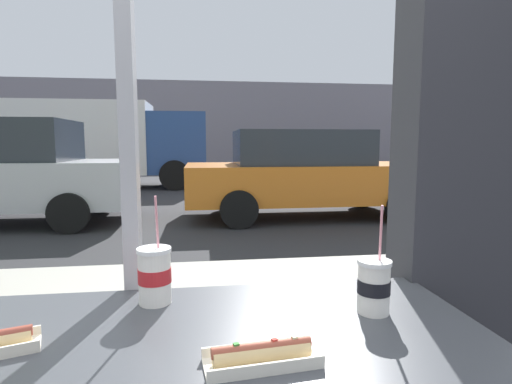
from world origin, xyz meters
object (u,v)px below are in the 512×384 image
hotdog_tray_near (262,354)px  parked_car_orange (307,173)px  pedestrian (426,186)px  parked_car_silver (6,172)px  soda_cup_left (155,275)px  box_truck (92,140)px  soda_cup_right (374,285)px

hotdog_tray_near → parked_car_orange: (1.87, 6.71, -0.12)m
parked_car_orange → pedestrian: size_ratio=2.85×
parked_car_silver → pedestrian: parked_car_silver is taller
soda_cup_left → parked_car_orange: bearing=71.4°
parked_car_silver → parked_car_orange: 5.34m
box_truck → pedestrian: (5.10, -10.51, -0.41)m
parked_car_orange → soda_cup_right: bearing=-103.2°
soda_cup_left → hotdog_tray_near: size_ratio=1.25×
soda_cup_left → soda_cup_right: 0.63m
soda_cup_left → parked_car_orange: (2.13, 6.34, -0.18)m
soda_cup_left → parked_car_silver: (-3.20, 6.34, -0.11)m
soda_cup_right → hotdog_tray_near: bearing=-147.3°
pedestrian → soda_cup_right: bearing=-123.7°
parked_car_orange → box_truck: bearing=132.4°
soda_cup_left → box_truck: size_ratio=0.05×
hotdog_tray_near → pedestrian: (1.59, 2.09, 0.13)m
soda_cup_left → parked_car_orange: 6.69m
parked_car_silver → soda_cup_right: bearing=-59.5°
soda_cup_right → parked_car_silver: parked_car_silver is taller
soda_cup_left → pedestrian: pedestrian is taller
hotdog_tray_near → pedestrian: pedestrian is taller
soda_cup_left → parked_car_orange: parked_car_orange is taller
hotdog_tray_near → box_truck: box_truck is taller
pedestrian → parked_car_silver: bearing=137.6°
soda_cup_left → soda_cup_right: bearing=-14.0°
parked_car_orange → pedestrian: (-0.28, -4.62, 0.24)m
hotdog_tray_near → parked_car_silver: parked_car_silver is taller
soda_cup_left → box_truck: 12.66m
soda_cup_right → hotdog_tray_near: size_ratio=1.19×
parked_car_silver → box_truck: size_ratio=0.60×
parked_car_orange → parked_car_silver: bearing=180.0°
parked_car_orange → pedestrian: bearing=-93.4°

